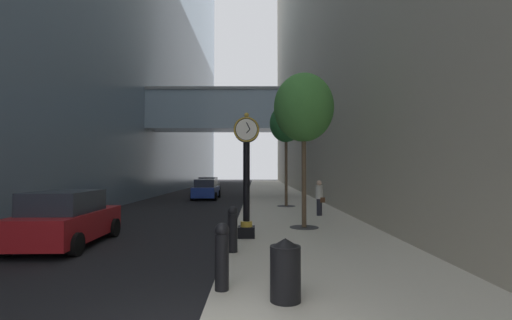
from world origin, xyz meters
The scene contains 12 objects.
ground_plane centered at (0.00, 27.00, 0.00)m, with size 110.00×110.00×0.00m, color black.
sidewalk_right centered at (2.70, 30.00, 0.07)m, with size 5.40×80.00×0.14m, color beige.
street_clock centered at (0.52, 7.26, 2.38)m, with size 0.84×0.55×4.10m.
bollard_nearest centered at (0.20, 2.19, 0.78)m, with size 0.27×0.27×1.23m.
bollard_second centered at (0.20, 5.20, 0.78)m, with size 0.27×0.27×1.23m.
street_tree_near centered at (2.67, 9.22, 4.73)m, with size 2.30×2.30×5.94m.
street_tree_mid_near centered at (2.67, 17.22, 5.15)m, with size 2.00×2.00×6.21m.
trash_bin centered at (1.32, 1.65, 0.68)m, with size 0.53×0.53×1.05m.
pedestrian_walking centered at (3.91, 12.81, 1.04)m, with size 0.49×0.52×1.70m.
car_grey_near centered at (-4.00, 31.60, 0.79)m, with size 2.09×4.16×1.62m.
car_red_mid centered at (-5.04, 6.62, 0.82)m, with size 2.18×4.13×1.70m.
car_blue_far centered at (-3.18, 24.11, 0.79)m, with size 1.99×4.15×1.62m.
Camera 1 is at (0.83, -4.34, 2.34)m, focal length 24.79 mm.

